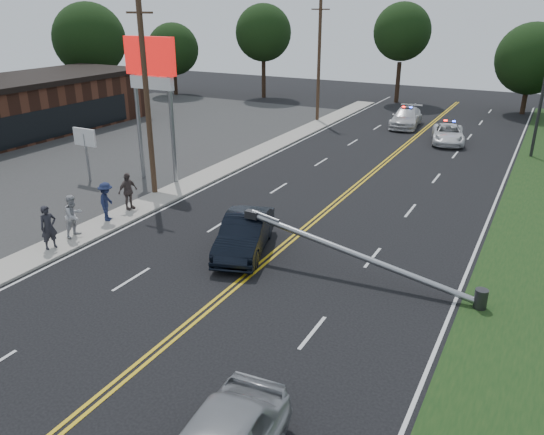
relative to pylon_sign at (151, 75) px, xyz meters
The scene contains 21 objects.
ground 18.50m from the pylon_sign, 53.13° to the right, with size 120.00×120.00×0.00m, color black.
sidewalk 7.46m from the pylon_sign, 62.30° to the right, with size 1.80×70.00×0.12m, color #A49F94.
centerline_yellow 12.73m from the pylon_sign, 20.85° to the right, with size 0.36×80.00×0.00m, color gold.
pylon_sign is the anchor object (origin of this frame).
small_sign 5.45m from the pylon_sign, 150.26° to the right, with size 1.60×0.14×3.10m.
traffic_signal 24.75m from the pylon_sign, 40.39° to the left, with size 0.28×0.41×7.05m.
fallen_streetlight 16.66m from the pylon_sign, 22.22° to the right, with size 9.36×0.44×1.91m.
utility_pole_mid 2.55m from the pylon_sign, 56.98° to the right, with size 1.60×0.28×10.00m.
utility_pole_far 20.06m from the pylon_sign, 86.28° to the left, with size 1.60×0.28×10.00m.
tree_3 29.90m from the pylon_sign, 141.88° to the left, with size 7.28×7.28×9.90m.
tree_4 32.30m from the pylon_sign, 125.93° to the left, with size 5.63×5.63×7.79m.
tree_5 30.51m from the pylon_sign, 107.36° to the left, with size 5.92×5.92×9.74m.
tree_6 33.15m from the pylon_sign, 81.69° to the left, with size 5.71×5.71×9.88m.
tree_7 36.37m from the pylon_sign, 62.08° to the left, with size 6.38×6.38×8.19m.
crashed_sedan 12.19m from the pylon_sign, 32.46° to the right, with size 1.68×4.82×1.59m, color black.
emergency_a 22.25m from the pylon_sign, 52.90° to the left, with size 2.20×4.78×1.33m, color silver.
emergency_b 23.69m from the pylon_sign, 67.60° to the left, with size 2.16×5.32×1.55m, color silver.
bystander_a 11.04m from the pylon_sign, 77.37° to the right, with size 0.68×0.45×1.87m, color #24242B.
bystander_b 9.83m from the pylon_sign, 75.79° to the right, with size 0.92×0.71×1.89m, color #B0AFB4.
bystander_c 8.19m from the pylon_sign, 72.03° to the right, with size 1.20×0.69×1.85m, color #1C2547.
bystander_d 7.03m from the pylon_sign, 67.87° to the right, with size 1.09×0.45×1.86m, color #554644.
Camera 1 is at (9.18, -8.99, 9.55)m, focal length 35.00 mm.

